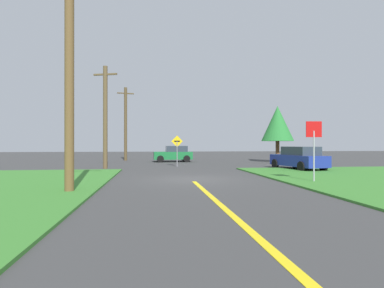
{
  "coord_description": "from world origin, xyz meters",
  "views": [
    {
      "loc": [
        -1.99,
        -15.59,
        1.78
      ],
      "look_at": [
        0.29,
        2.01,
        1.8
      ],
      "focal_mm": 28.91,
      "sensor_mm": 36.0,
      "label": 1
    }
  ],
  "objects_px": {
    "utility_pole_far": "(126,123)",
    "car_approaching_junction": "(174,154)",
    "stop_sign": "(314,140)",
    "utility_pole_near": "(69,82)",
    "direction_sign": "(177,147)",
    "utility_pole_mid": "(105,116)",
    "car_on_crossroad": "(299,158)",
    "oak_tree_left": "(278,124)"
  },
  "relations": [
    {
      "from": "stop_sign",
      "to": "utility_pole_mid",
      "type": "relative_size",
      "value": 0.38
    },
    {
      "from": "stop_sign",
      "to": "oak_tree_left",
      "type": "bearing_deg",
      "value": -101.41
    },
    {
      "from": "utility_pole_mid",
      "to": "utility_pole_near",
      "type": "bearing_deg",
      "value": -88.07
    },
    {
      "from": "utility_pole_mid",
      "to": "oak_tree_left",
      "type": "relative_size",
      "value": 1.33
    },
    {
      "from": "utility_pole_near",
      "to": "direction_sign",
      "type": "distance_m",
      "value": 13.81
    },
    {
      "from": "utility_pole_near",
      "to": "direction_sign",
      "type": "height_order",
      "value": "utility_pole_near"
    },
    {
      "from": "car_on_crossroad",
      "to": "direction_sign",
      "type": "bearing_deg",
      "value": 55.03
    },
    {
      "from": "utility_pole_near",
      "to": "utility_pole_mid",
      "type": "height_order",
      "value": "utility_pole_near"
    },
    {
      "from": "car_approaching_junction",
      "to": "car_on_crossroad",
      "type": "xyz_separation_m",
      "value": [
        8.01,
        -10.98,
        0.0
      ]
    },
    {
      "from": "stop_sign",
      "to": "car_approaching_junction",
      "type": "relative_size",
      "value": 0.73
    },
    {
      "from": "utility_pole_mid",
      "to": "oak_tree_left",
      "type": "distance_m",
      "value": 17.09
    },
    {
      "from": "stop_sign",
      "to": "utility_pole_mid",
      "type": "distance_m",
      "value": 14.66
    },
    {
      "from": "direction_sign",
      "to": "oak_tree_left",
      "type": "relative_size",
      "value": 0.44
    },
    {
      "from": "direction_sign",
      "to": "oak_tree_left",
      "type": "bearing_deg",
      "value": 26.04
    },
    {
      "from": "car_on_crossroad",
      "to": "direction_sign",
      "type": "distance_m",
      "value": 9.14
    },
    {
      "from": "stop_sign",
      "to": "utility_pole_near",
      "type": "relative_size",
      "value": 0.36
    },
    {
      "from": "car_approaching_junction",
      "to": "car_on_crossroad",
      "type": "distance_m",
      "value": 13.59
    },
    {
      "from": "car_approaching_junction",
      "to": "direction_sign",
      "type": "distance_m",
      "value": 7.12
    },
    {
      "from": "stop_sign",
      "to": "direction_sign",
      "type": "height_order",
      "value": "stop_sign"
    },
    {
      "from": "utility_pole_near",
      "to": "utility_pole_far",
      "type": "distance_m",
      "value": 22.76
    },
    {
      "from": "utility_pole_mid",
      "to": "car_approaching_junction",
      "type": "bearing_deg",
      "value": 56.22
    },
    {
      "from": "car_on_crossroad",
      "to": "direction_sign",
      "type": "relative_size",
      "value": 1.93
    },
    {
      "from": "utility_pole_far",
      "to": "direction_sign",
      "type": "relative_size",
      "value": 3.24
    },
    {
      "from": "utility_pole_near",
      "to": "car_on_crossroad",
      "type": "bearing_deg",
      "value": 33.5
    },
    {
      "from": "utility_pole_mid",
      "to": "utility_pole_far",
      "type": "bearing_deg",
      "value": 87.47
    },
    {
      "from": "car_approaching_junction",
      "to": "utility_pole_mid",
      "type": "relative_size",
      "value": 0.52
    },
    {
      "from": "direction_sign",
      "to": "utility_pole_far",
      "type": "bearing_deg",
      "value": 115.61
    },
    {
      "from": "car_approaching_junction",
      "to": "utility_pole_far",
      "type": "bearing_deg",
      "value": -32.86
    },
    {
      "from": "stop_sign",
      "to": "utility_pole_near",
      "type": "height_order",
      "value": "utility_pole_near"
    },
    {
      "from": "stop_sign",
      "to": "car_approaching_junction",
      "type": "height_order",
      "value": "stop_sign"
    },
    {
      "from": "car_on_crossroad",
      "to": "oak_tree_left",
      "type": "distance_m",
      "value": 9.79
    },
    {
      "from": "utility_pole_far",
      "to": "car_approaching_junction",
      "type": "bearing_deg",
      "value": -30.89
    },
    {
      "from": "utility_pole_far",
      "to": "oak_tree_left",
      "type": "xyz_separation_m",
      "value": [
        15.34,
        -4.99,
        -0.26
      ]
    },
    {
      "from": "direction_sign",
      "to": "stop_sign",
      "type": "bearing_deg",
      "value": -63.78
    },
    {
      "from": "utility_pole_mid",
      "to": "direction_sign",
      "type": "relative_size",
      "value": 3.02
    },
    {
      "from": "car_on_crossroad",
      "to": "utility_pole_far",
      "type": "bearing_deg",
      "value": 33.41
    },
    {
      "from": "stop_sign",
      "to": "car_on_crossroad",
      "type": "xyz_separation_m",
      "value": [
        2.8,
        7.12,
        -1.18
      ]
    },
    {
      "from": "utility_pole_mid",
      "to": "direction_sign",
      "type": "distance_m",
      "value": 5.96
    },
    {
      "from": "stop_sign",
      "to": "direction_sign",
      "type": "relative_size",
      "value": 1.15
    },
    {
      "from": "car_on_crossroad",
      "to": "direction_sign",
      "type": "height_order",
      "value": "direction_sign"
    },
    {
      "from": "car_approaching_junction",
      "to": "utility_pole_near",
      "type": "xyz_separation_m",
      "value": [
        -5.2,
        -19.72,
        3.27
      ]
    },
    {
      "from": "car_approaching_junction",
      "to": "utility_pole_far",
      "type": "height_order",
      "value": "utility_pole_far"
    }
  ]
}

